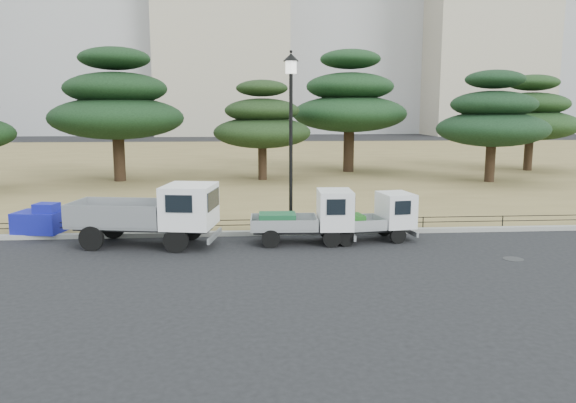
{
  "coord_description": "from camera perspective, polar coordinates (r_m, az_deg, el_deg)",
  "views": [
    {
      "loc": [
        -1.45,
        -16.86,
        4.42
      ],
      "look_at": [
        0.0,
        2.0,
        1.3
      ],
      "focal_mm": 35.0,
      "sensor_mm": 36.0,
      "label": 1
    }
  ],
  "objects": [
    {
      "name": "tarp_pile",
      "position": [
        21.45,
        -23.85,
        -1.78
      ],
      "size": [
        1.77,
        1.44,
        1.05
      ],
      "rotation": [
        0.0,
        0.0,
        -0.19
      ],
      "color": "#14199F",
      "rests_on": "lawn"
    },
    {
      "name": "truck_kei_front",
      "position": [
        18.65,
        2.27,
        -1.58
      ],
      "size": [
        3.39,
        1.56,
        1.77
      ],
      "rotation": [
        0.0,
        0.0,
        -0.04
      ],
      "color": "black",
      "rests_on": "ground"
    },
    {
      "name": "street_lamp",
      "position": [
        19.82,
        0.3,
        9.08
      ],
      "size": [
        0.55,
        0.55,
        6.17
      ],
      "color": "black",
      "rests_on": "lawn"
    },
    {
      "name": "pine_west_near",
      "position": [
        35.03,
        -17.02,
        9.38
      ],
      "size": [
        7.84,
        7.84,
        7.84
      ],
      "color": "black",
      "rests_on": "lawn"
    },
    {
      "name": "pine_east_near",
      "position": [
        35.29,
        20.08,
        7.98
      ],
      "size": [
        6.46,
        6.46,
        6.52
      ],
      "color": "black",
      "rests_on": "lawn"
    },
    {
      "name": "pine_center_right",
      "position": [
        38.92,
        6.27,
        10.05
      ],
      "size": [
        7.77,
        7.77,
        8.24
      ],
      "color": "black",
      "rests_on": "lawn"
    },
    {
      "name": "pipe_fence",
      "position": [
        20.06,
        -0.16,
        -2.08
      ],
      "size": [
        38.0,
        0.04,
        0.4
      ],
      "color": "black",
      "rests_on": "lawn"
    },
    {
      "name": "lawn",
      "position": [
        47.68,
        -2.64,
        4.13
      ],
      "size": [
        120.0,
        56.0,
        0.15
      ],
      "primitive_type": "cube",
      "color": "olive",
      "rests_on": "ground"
    },
    {
      "name": "pine_center_left",
      "position": [
        34.2,
        -2.64,
        8.01
      ],
      "size": [
        5.91,
        5.91,
        6.01
      ],
      "color": "black",
      "rests_on": "lawn"
    },
    {
      "name": "manhole",
      "position": [
        18.1,
        21.91,
        -5.44
      ],
      "size": [
        0.6,
        0.6,
        0.01
      ],
      "primitive_type": "cylinder",
      "color": "#2D2D30",
      "rests_on": "ground"
    },
    {
      "name": "truck_kei_rear",
      "position": [
        19.22,
        8.79,
        -1.59
      ],
      "size": [
        3.23,
        1.74,
        1.61
      ],
      "rotation": [
        0.0,
        0.0,
        0.15
      ],
      "color": "black",
      "rests_on": "ground"
    },
    {
      "name": "curb",
      "position": [
        19.99,
        -0.13,
        -3.17
      ],
      "size": [
        120.0,
        0.25,
        0.16
      ],
      "primitive_type": "cube",
      "color": "gray",
      "rests_on": "ground"
    },
    {
      "name": "pine_east_far",
      "position": [
        43.02,
        23.46,
        8.01
      ],
      "size": [
        6.6,
        6.6,
        6.63
      ],
      "color": "black",
      "rests_on": "lawn"
    },
    {
      "name": "truck_large",
      "position": [
        18.75,
        -13.59,
        -1.01
      ],
      "size": [
        4.89,
        2.57,
        2.03
      ],
      "rotation": [
        0.0,
        0.0,
        -0.17
      ],
      "color": "black",
      "rests_on": "ground"
    },
    {
      "name": "ground",
      "position": [
        17.48,
        0.5,
        -5.27
      ],
      "size": [
        220.0,
        220.0,
        0.0
      ],
      "primitive_type": "plane",
      "color": "black"
    }
  ]
}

